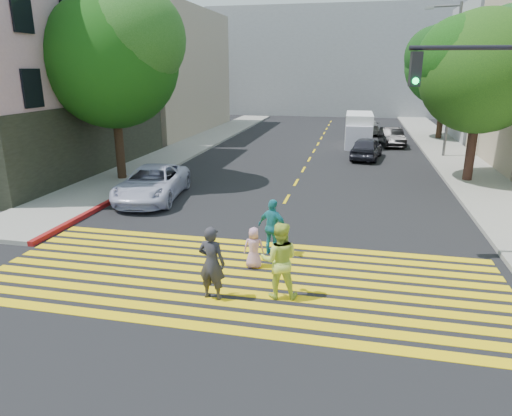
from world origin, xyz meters
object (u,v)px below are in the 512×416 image
(tree_left, at_px, (113,53))
(tree_right_far, at_px, (448,60))
(pedestrian_woman, at_px, (279,260))
(white_van, at_px, (359,131))
(white_sedan, at_px, (152,183))
(dark_car_near, at_px, (366,148))
(pedestrian_man, at_px, (212,263))
(silver_car, at_px, (368,126))
(pedestrian_extra, at_px, (273,227))
(pedestrian_child, at_px, (254,248))
(tree_right_near, at_px, (484,65))
(dark_car_parked, at_px, (392,137))

(tree_left, xyz_separation_m, tree_right_far, (17.19, 17.47, -0.05))
(pedestrian_woman, relative_size, white_van, 0.39)
(white_sedan, bearing_deg, dark_car_near, 43.90)
(pedestrian_man, distance_m, white_sedan, 9.25)
(silver_car, bearing_deg, white_van, 80.94)
(pedestrian_extra, height_order, dark_car_near, pedestrian_extra)
(pedestrian_woman, bearing_deg, pedestrian_extra, -84.56)
(white_van, bearing_deg, white_sedan, -118.18)
(pedestrian_child, xyz_separation_m, white_sedan, (-5.64, 5.80, 0.11))
(pedestrian_man, distance_m, dark_car_near, 19.18)
(tree_right_near, relative_size, white_sedan, 1.62)
(pedestrian_woman, bearing_deg, silver_car, -103.10)
(pedestrian_man, bearing_deg, pedestrian_child, -98.94)
(tree_right_near, relative_size, pedestrian_extra, 4.77)
(tree_right_near, xyz_separation_m, pedestrian_woman, (-6.97, -13.27, -4.46))
(silver_car, bearing_deg, tree_right_near, 103.04)
(white_sedan, relative_size, dark_car_parked, 1.27)
(dark_car_near, bearing_deg, pedestrian_woman, 91.73)
(pedestrian_woman, relative_size, pedestrian_child, 1.62)
(tree_right_near, bearing_deg, pedestrian_extra, -125.27)
(white_sedan, height_order, dark_car_parked, white_sedan)
(tree_left, relative_size, pedestrian_man, 4.86)
(tree_right_far, height_order, pedestrian_man, tree_right_far)
(white_sedan, bearing_deg, tree_left, 127.84)
(dark_car_near, relative_size, white_van, 0.82)
(pedestrian_man, relative_size, pedestrian_child, 1.57)
(pedestrian_man, relative_size, white_van, 0.38)
(tree_right_far, bearing_deg, pedestrian_man, -108.48)
(pedestrian_child, xyz_separation_m, pedestrian_extra, (0.34, 1.03, 0.26))
(tree_right_far, relative_size, white_sedan, 1.77)
(pedestrian_woman, bearing_deg, pedestrian_child, -65.90)
(pedestrian_child, distance_m, pedestrian_extra, 1.11)
(pedestrian_woman, height_order, dark_car_near, pedestrian_woman)
(pedestrian_man, relative_size, dark_car_parked, 0.46)
(pedestrian_woman, height_order, white_van, white_van)
(tree_left, bearing_deg, pedestrian_extra, -40.60)
(tree_left, xyz_separation_m, white_van, (11.10, 13.23, -4.85))
(tree_right_near, xyz_separation_m, silver_car, (-4.48, 16.46, -4.77))
(pedestrian_child, relative_size, dark_car_parked, 0.30)
(dark_car_near, distance_m, dark_car_parked, 5.71)
(dark_car_parked, bearing_deg, pedestrian_man, -109.70)
(tree_left, height_order, pedestrian_extra, tree_left)
(pedestrian_child, relative_size, pedestrian_extra, 0.69)
(pedestrian_extra, distance_m, white_van, 20.87)
(dark_car_near, xyz_separation_m, silver_car, (0.27, 11.35, -0.05))
(tree_right_far, distance_m, pedestrian_extra, 26.84)
(tree_right_far, distance_m, dark_car_near, 11.90)
(pedestrian_child, distance_m, white_sedan, 8.09)
(pedestrian_extra, xyz_separation_m, white_van, (2.33, 20.74, 0.23))
(dark_car_near, bearing_deg, tree_right_far, -112.85)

